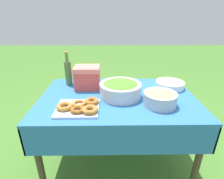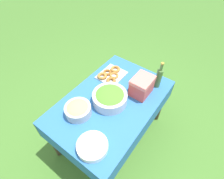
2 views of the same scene
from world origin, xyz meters
name	(u,v)px [view 1 (image 1 of 2)]	position (x,y,z in m)	size (l,w,h in m)	color
ground_plane	(117,160)	(0.00, 0.00, 0.00)	(14.00, 14.00, 0.00)	#477A2D
picnic_table	(117,106)	(0.00, 0.00, 0.63)	(1.30, 0.85, 0.73)	#2D6BB2
salad_bowl	(120,89)	(-0.02, 0.00, 0.80)	(0.35, 0.35, 0.14)	silver
pasta_bowl	(160,97)	(-0.32, 0.16, 0.79)	(0.25, 0.25, 0.12)	#B2B7BC
donut_platter	(79,107)	(0.29, 0.22, 0.75)	(0.34, 0.27, 0.05)	silver
plate_stack	(170,85)	(-0.50, -0.18, 0.76)	(0.26, 0.26, 0.06)	white
olive_oil_bottle	(68,72)	(0.47, -0.28, 0.86)	(0.06, 0.06, 0.32)	#4C7238
cooler_box	(87,77)	(0.27, -0.19, 0.83)	(0.23, 0.19, 0.21)	#E04C42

